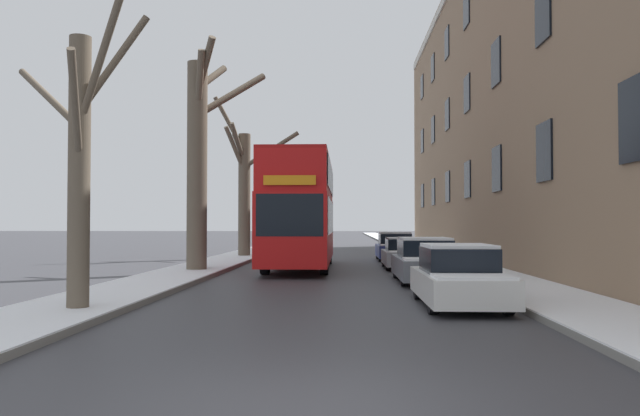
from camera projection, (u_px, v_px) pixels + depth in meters
name	position (u px, v px, depth m)	size (l,w,h in m)	color
ground_plane	(300.00, 416.00, 5.95)	(320.00, 320.00, 0.00)	#38383D
sidewalk_left	(284.00, 243.00, 59.11)	(2.44, 130.00, 0.16)	slate
sidewalk_right	(396.00, 243.00, 58.69)	(2.44, 130.00, 0.16)	slate
terrace_facade_right	(560.00, 99.00, 30.60)	(9.10, 46.91, 15.93)	#8C7056
bare_tree_left_0	(80.00, 156.00, 12.64)	(3.59, 3.24, 6.70)	brown
bare_tree_left_1	(199.00, 155.00, 23.40)	(2.93, 3.38, 8.61)	brown
bare_tree_left_2	(244.00, 185.00, 33.63)	(4.53, 2.05, 8.61)	brown
double_decker_bus	(301.00, 207.00, 25.83)	(2.52, 10.50, 4.50)	red
parked_car_0	(459.00, 278.00, 13.97)	(1.73, 4.21, 1.38)	silver
parked_car_1	(425.00, 261.00, 19.80)	(1.82, 4.51, 1.41)	slate
parked_car_2	(406.00, 254.00, 25.84)	(1.88, 3.91, 1.28)	#9EA3AD
parked_car_3	(395.00, 247.00, 31.69)	(1.80, 4.08, 1.44)	navy
pedestrian_left_sidewalk	(197.00, 249.00, 24.15)	(0.35, 0.35, 1.62)	black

